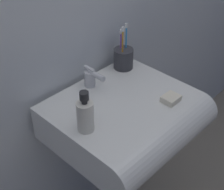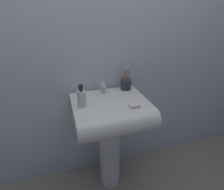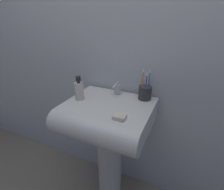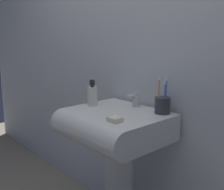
{
  "view_description": "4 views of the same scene",
  "coord_description": "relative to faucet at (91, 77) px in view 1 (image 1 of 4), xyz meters",
  "views": [
    {
      "loc": [
        -0.8,
        -0.73,
        1.69
      ],
      "look_at": [
        -0.02,
        0.02,
        0.89
      ],
      "focal_mm": 55.0,
      "sensor_mm": 36.0,
      "label": 1
    },
    {
      "loc": [
        -0.33,
        -1.11,
        1.47
      ],
      "look_at": [
        0.01,
        -0.03,
        0.92
      ],
      "focal_mm": 28.0,
      "sensor_mm": 36.0,
      "label": 2
    },
    {
      "loc": [
        0.44,
        -0.91,
        1.39
      ],
      "look_at": [
        0.03,
        -0.02,
        0.94
      ],
      "focal_mm": 28.0,
      "sensor_mm": 36.0,
      "label": 3
    },
    {
      "loc": [
        1.15,
        -1.06,
        1.3
      ],
      "look_at": [
        -0.03,
        -0.03,
        0.96
      ],
      "focal_mm": 45.0,
      "sensor_mm": 36.0,
      "label": 4
    }
  ],
  "objects": [
    {
      "name": "wall_back",
      "position": [
        0.01,
        0.11,
        0.29
      ],
      "size": [
        5.0,
        0.05,
        2.4
      ],
      "primitive_type": "cube",
      "color": "silver",
      "rests_on": "ground"
    },
    {
      "name": "soap_bottle",
      "position": [
        -0.2,
        -0.18,
        0.02
      ],
      "size": [
        0.06,
        0.06,
        0.16
      ],
      "color": "silver",
      "rests_on": "sink_basin"
    },
    {
      "name": "sink_pedestal",
      "position": [
        0.01,
        -0.15,
        -0.55
      ],
      "size": [
        0.18,
        0.18,
        0.72
      ],
      "primitive_type": "cylinder",
      "color": "white",
      "rests_on": "ground"
    },
    {
      "name": "toothbrush_cup",
      "position": [
        0.2,
        0.01,
        0.0
      ],
      "size": [
        0.09,
        0.09,
        0.21
      ],
      "color": "#38383D",
      "rests_on": "sink_basin"
    },
    {
      "name": "bar_soap",
      "position": [
        0.15,
        -0.3,
        -0.03
      ],
      "size": [
        0.07,
        0.06,
        0.02
      ],
      "primitive_type": "cube",
      "color": "silver",
      "rests_on": "sink_basin"
    },
    {
      "name": "sink_basin",
      "position": [
        0.01,
        -0.21,
        -0.12
      ],
      "size": [
        0.56,
        0.5,
        0.15
      ],
      "color": "white",
      "rests_on": "sink_pedestal"
    },
    {
      "name": "faucet",
      "position": [
        0.0,
        0.0,
        0.0
      ],
      "size": [
        0.05,
        0.11,
        0.09
      ],
      "color": "silver",
      "rests_on": "sink_basin"
    }
  ]
}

